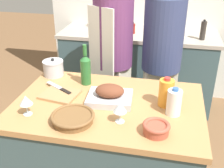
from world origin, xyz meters
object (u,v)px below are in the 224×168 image
at_px(juice_jug, 166,93).
at_px(wine_bottle_green, 86,69).
at_px(condiment_bottle_tall, 203,30).
at_px(condiment_bottle_short, 133,28).
at_px(wine_glass_right, 26,101).
at_px(wicker_basket, 73,118).
at_px(condiment_bottle_extra, 165,24).
at_px(knife_chef, 59,88).
at_px(person_cook_guest, 162,57).
at_px(cutting_board, 60,94).
at_px(person_cook_aproned, 113,53).
at_px(roasting_pan, 110,95).
at_px(stock_pot, 53,68).
at_px(milk_jug, 174,102).
at_px(stand_mixer, 106,17).
at_px(mixing_bowl, 156,128).
at_px(wine_glass_left, 120,108).

relative_size(juice_jug, wine_bottle_green, 0.64).
xyz_separation_m(condiment_bottle_tall, condiment_bottle_short, (-0.77, 0.08, -0.04)).
bearing_deg(wine_glass_right, juice_jug, 19.40).
bearing_deg(wicker_basket, juice_jug, 30.59).
relative_size(wine_bottle_green, condiment_bottle_extra, 1.75).
distance_m(knife_chef, person_cook_guest, 1.05).
relative_size(cutting_board, person_cook_aproned, 0.17).
distance_m(roasting_pan, wine_glass_right, 0.54).
relative_size(stock_pot, milk_jug, 0.90).
height_order(stock_pot, person_cook_aproned, person_cook_aproned).
bearing_deg(condiment_bottle_short, juice_jug, -73.82).
distance_m(stand_mixer, person_cook_guest, 1.06).
relative_size(mixing_bowl, wine_glass_left, 1.22).
height_order(wine_glass_right, knife_chef, wine_glass_right).
distance_m(condiment_bottle_tall, person_cook_aproned, 1.08).
height_order(roasting_pan, mixing_bowl, roasting_pan).
bearing_deg(knife_chef, person_cook_guest, 48.57).
xyz_separation_m(cutting_board, person_cook_aproned, (0.21, 0.80, 0.03)).
distance_m(cutting_board, wine_glass_left, 0.53).
bearing_deg(wine_glass_right, wine_glass_left, 3.99).
bearing_deg(wine_glass_left, cutting_board, 154.08).
bearing_deg(cutting_board, wine_glass_left, -25.92).
relative_size(wicker_basket, cutting_board, 0.96).
xyz_separation_m(wine_bottle_green, wine_glass_left, (0.35, -0.45, -0.03)).
distance_m(roasting_pan, milk_jug, 0.43).
distance_m(knife_chef, person_cook_aproned, 0.77).
bearing_deg(juice_jug, condiment_bottle_short, 106.18).
height_order(cutting_board, condiment_bottle_short, condiment_bottle_short).
bearing_deg(person_cook_guest, knife_chef, -147.27).
distance_m(stock_pot, stand_mixer, 1.34).
bearing_deg(condiment_bottle_extra, cutting_board, -110.64).
height_order(condiment_bottle_short, person_cook_guest, person_cook_guest).
xyz_separation_m(stand_mixer, person_cook_guest, (0.71, -0.78, -0.15)).
xyz_separation_m(mixing_bowl, wine_bottle_green, (-0.57, 0.52, 0.09)).
distance_m(roasting_pan, condiment_bottle_short, 1.54).
height_order(stock_pot, mixing_bowl, stock_pot).
xyz_separation_m(stock_pot, wine_glass_left, (0.65, -0.54, 0.03)).
relative_size(condiment_bottle_extra, person_cook_guest, 0.11).
distance_m(wine_glass_right, knife_chef, 0.36).
distance_m(mixing_bowl, knife_chef, 0.82).
xyz_separation_m(knife_chef, condiment_bottle_extra, (0.68, 1.65, 0.08)).
distance_m(cutting_board, wine_bottle_green, 0.28).
relative_size(wicker_basket, person_cook_aproned, 0.16).
xyz_separation_m(mixing_bowl, wine_glass_left, (-0.22, 0.07, 0.06)).
xyz_separation_m(wine_glass_right, stand_mixer, (0.06, 1.91, 0.07)).
bearing_deg(stock_pot, roasting_pan, -30.46).
relative_size(milk_jug, person_cook_guest, 0.11).
xyz_separation_m(cutting_board, condiment_bottle_short, (0.29, 1.53, 0.07)).
bearing_deg(milk_jug, stock_pot, 158.03).
relative_size(stock_pot, wine_bottle_green, 0.53).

